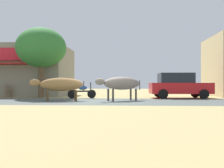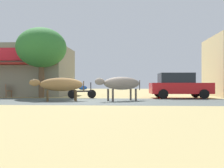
% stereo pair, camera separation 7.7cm
% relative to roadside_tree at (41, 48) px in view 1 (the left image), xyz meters
% --- Properties ---
extents(ground, '(80.00, 80.00, 0.00)m').
position_rel_roadside_tree_xyz_m(ground, '(4.41, -3.42, -3.37)').
color(ground, tan).
extents(asphalt_road, '(72.00, 5.53, 0.00)m').
position_rel_roadside_tree_xyz_m(asphalt_road, '(4.41, -3.42, -3.37)').
color(asphalt_road, '#505854').
rests_on(asphalt_road, ground).
extents(storefront_left_cafe, '(8.89, 6.27, 3.89)m').
position_rel_roadside_tree_xyz_m(storefront_left_cafe, '(-3.43, 3.27, -1.42)').
color(storefront_left_cafe, gray).
rests_on(storefront_left_cafe, ground).
extents(roadside_tree, '(3.36, 3.36, 4.74)m').
position_rel_roadside_tree_xyz_m(roadside_tree, '(0.00, 0.00, 0.00)').
color(roadside_tree, brown).
rests_on(roadside_tree, ground).
extents(parked_hatchback_car, '(3.97, 2.11, 1.64)m').
position_rel_roadside_tree_xyz_m(parked_hatchback_car, '(9.18, 0.04, -2.53)').
color(parked_hatchback_car, red).
rests_on(parked_hatchback_car, ground).
extents(parked_motorcycle, '(1.74, 0.75, 1.03)m').
position_rel_roadside_tree_xyz_m(parked_motorcycle, '(2.94, -0.68, -2.91)').
color(parked_motorcycle, black).
rests_on(parked_motorcycle, ground).
extents(cow_near_brown, '(2.83, 1.40, 1.26)m').
position_rel_roadside_tree_xyz_m(cow_near_brown, '(2.24, -3.45, -2.48)').
color(cow_near_brown, olive).
rests_on(cow_near_brown, ground).
extents(cow_far_dark, '(2.60, 2.02, 1.31)m').
position_rel_roadside_tree_xyz_m(cow_far_dark, '(5.50, -3.03, -2.42)').
color(cow_far_dark, gray).
rests_on(cow_far_dark, ground).
extents(cafe_chair_near_tree, '(0.59, 0.59, 0.92)m').
position_rel_roadside_tree_xyz_m(cafe_chair_near_tree, '(-2.52, 0.31, -2.86)').
color(cafe_chair_near_tree, brown).
rests_on(cafe_chair_near_tree, ground).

